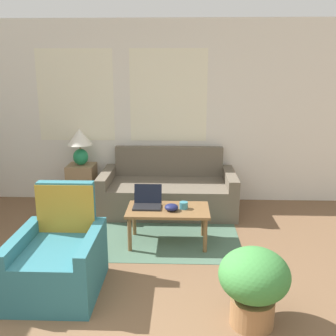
{
  "coord_description": "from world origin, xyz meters",
  "views": [
    {
      "loc": [
        0.79,
        -1.87,
        1.94
      ],
      "look_at": [
        0.62,
        2.77,
        0.75
      ],
      "focal_mm": 42.0,
      "sensor_mm": 36.0,
      "label": 1
    }
  ],
  "objects_px": {
    "laptop": "(147,202)",
    "snack_bowl": "(171,207)",
    "coffee_table": "(168,213)",
    "armchair": "(59,261)",
    "cup_navy": "(184,205)",
    "potted_plant": "(254,282)",
    "table_lamp": "(80,142)",
    "couch": "(168,192)"
  },
  "relations": [
    {
      "from": "table_lamp",
      "to": "coffee_table",
      "type": "relative_size",
      "value": 0.57
    },
    {
      "from": "table_lamp",
      "to": "couch",
      "type": "bearing_deg",
      "value": -8.11
    },
    {
      "from": "table_lamp",
      "to": "cup_navy",
      "type": "xyz_separation_m",
      "value": [
        1.47,
        -1.27,
        -0.47
      ]
    },
    {
      "from": "armchair",
      "to": "potted_plant",
      "type": "xyz_separation_m",
      "value": [
        1.64,
        -0.46,
        0.1
      ]
    },
    {
      "from": "potted_plant",
      "to": "coffee_table",
      "type": "bearing_deg",
      "value": 116.16
    },
    {
      "from": "laptop",
      "to": "potted_plant",
      "type": "bearing_deg",
      "value": -58.0
    },
    {
      "from": "armchair",
      "to": "snack_bowl",
      "type": "xyz_separation_m",
      "value": [
        0.97,
        0.92,
        0.18
      ]
    },
    {
      "from": "armchair",
      "to": "potted_plant",
      "type": "distance_m",
      "value": 1.7
    },
    {
      "from": "couch",
      "to": "coffee_table",
      "type": "distance_m",
      "value": 1.11
    },
    {
      "from": "table_lamp",
      "to": "laptop",
      "type": "distance_m",
      "value": 1.67
    },
    {
      "from": "armchair",
      "to": "snack_bowl",
      "type": "distance_m",
      "value": 1.35
    },
    {
      "from": "armchair",
      "to": "coffee_table",
      "type": "height_order",
      "value": "armchair"
    },
    {
      "from": "table_lamp",
      "to": "cup_navy",
      "type": "distance_m",
      "value": 1.99
    },
    {
      "from": "laptop",
      "to": "cup_navy",
      "type": "distance_m",
      "value": 0.41
    },
    {
      "from": "couch",
      "to": "cup_navy",
      "type": "xyz_separation_m",
      "value": [
        0.21,
        -1.09,
        0.2
      ]
    },
    {
      "from": "table_lamp",
      "to": "coffee_table",
      "type": "bearing_deg",
      "value": -44.76
    },
    {
      "from": "coffee_table",
      "to": "snack_bowl",
      "type": "height_order",
      "value": "snack_bowl"
    },
    {
      "from": "table_lamp",
      "to": "potted_plant",
      "type": "height_order",
      "value": "table_lamp"
    },
    {
      "from": "armchair",
      "to": "snack_bowl",
      "type": "height_order",
      "value": "armchair"
    },
    {
      "from": "armchair",
      "to": "coffee_table",
      "type": "xyz_separation_m",
      "value": [
        0.93,
        0.97,
        0.1
      ]
    },
    {
      "from": "coffee_table",
      "to": "potted_plant",
      "type": "distance_m",
      "value": 1.59
    },
    {
      "from": "coffee_table",
      "to": "laptop",
      "type": "relative_size",
      "value": 2.91
    },
    {
      "from": "potted_plant",
      "to": "couch",
      "type": "bearing_deg",
      "value": 106.29
    },
    {
      "from": "couch",
      "to": "laptop",
      "type": "relative_size",
      "value": 5.83
    },
    {
      "from": "coffee_table",
      "to": "cup_navy",
      "type": "bearing_deg",
      "value": 3.03
    },
    {
      "from": "couch",
      "to": "table_lamp",
      "type": "distance_m",
      "value": 1.43
    },
    {
      "from": "table_lamp",
      "to": "laptop",
      "type": "relative_size",
      "value": 1.67
    },
    {
      "from": "cup_navy",
      "to": "potted_plant",
      "type": "relative_size",
      "value": 0.15
    },
    {
      "from": "armchair",
      "to": "cup_navy",
      "type": "relative_size",
      "value": 9.7
    },
    {
      "from": "couch",
      "to": "snack_bowl",
      "type": "bearing_deg",
      "value": -86.18
    },
    {
      "from": "armchair",
      "to": "potted_plant",
      "type": "relative_size",
      "value": 1.46
    },
    {
      "from": "laptop",
      "to": "potted_plant",
      "type": "distance_m",
      "value": 1.77
    },
    {
      "from": "couch",
      "to": "snack_bowl",
      "type": "xyz_separation_m",
      "value": [
        0.08,
        -1.16,
        0.2
      ]
    },
    {
      "from": "table_lamp",
      "to": "potted_plant",
      "type": "relative_size",
      "value": 0.84
    },
    {
      "from": "table_lamp",
      "to": "coffee_table",
      "type": "xyz_separation_m",
      "value": [
        1.29,
        -1.28,
        -0.55
      ]
    },
    {
      "from": "coffee_table",
      "to": "potted_plant",
      "type": "relative_size",
      "value": 1.46
    },
    {
      "from": "table_lamp",
      "to": "snack_bowl",
      "type": "height_order",
      "value": "table_lamp"
    },
    {
      "from": "coffee_table",
      "to": "laptop",
      "type": "bearing_deg",
      "value": 163.32
    },
    {
      "from": "cup_navy",
      "to": "potted_plant",
      "type": "distance_m",
      "value": 1.54
    },
    {
      "from": "laptop",
      "to": "snack_bowl",
      "type": "xyz_separation_m",
      "value": [
        0.28,
        -0.13,
        -0.02
      ]
    },
    {
      "from": "potted_plant",
      "to": "laptop",
      "type": "bearing_deg",
      "value": 122.0
    },
    {
      "from": "coffee_table",
      "to": "cup_navy",
      "type": "height_order",
      "value": "cup_navy"
    }
  ]
}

